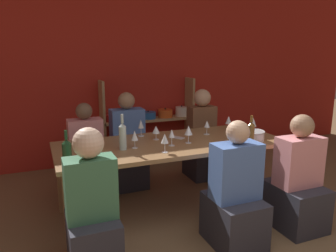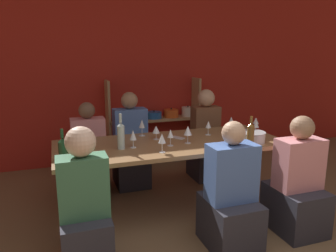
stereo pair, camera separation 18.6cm
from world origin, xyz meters
name	(u,v)px [view 1 (the left image)]	position (x,y,z in m)	size (l,w,h in m)	color
wall_back_red	(125,74)	(0.00, 3.83, 1.35)	(8.80, 0.06, 2.70)	red
shelf_unit	(148,130)	(0.29, 3.63, 0.49)	(1.45, 0.30, 1.28)	tan
dining_table	(172,150)	(-0.03, 1.94, 0.68)	(2.35, 0.96, 0.76)	olive
mixing_bowl	(251,135)	(0.77, 1.67, 0.82)	(0.28, 0.28, 0.11)	#B7BABC
wine_bottle_green	(123,136)	(-0.57, 1.87, 0.90)	(0.07, 0.07, 0.34)	#B2C6C1
wine_bottle_dark	(67,152)	(-1.11, 1.56, 0.88)	(0.08, 0.08, 0.31)	#19381E
wine_bottle_amber	(251,133)	(0.65, 1.52, 0.89)	(0.07, 0.07, 0.31)	brown
wine_glass_red_a	(135,136)	(-0.45, 1.87, 0.88)	(0.07, 0.07, 0.18)	white
wine_glass_empty_a	(165,139)	(-0.23, 1.63, 0.89)	(0.07, 0.07, 0.18)	white
wine_glass_red_b	(172,134)	(-0.08, 1.82, 0.88)	(0.06, 0.06, 0.17)	white
wine_glass_red_c	(253,120)	(1.08, 2.08, 0.88)	(0.07, 0.07, 0.16)	white
wine_glass_white_a	(141,125)	(-0.25, 2.30, 0.89)	(0.07, 0.07, 0.19)	white
wine_glass_red_d	(207,125)	(0.47, 2.09, 0.87)	(0.07, 0.07, 0.16)	white
wine_glass_empty_b	(189,130)	(0.12, 1.84, 0.89)	(0.08, 0.08, 0.18)	white
wine_glass_red_e	(156,130)	(-0.14, 2.10, 0.86)	(0.08, 0.08, 0.15)	white
wine_glass_white_b	(229,120)	(0.81, 2.17, 0.88)	(0.08, 0.08, 0.17)	white
wine_glass_empty_c	(253,123)	(0.99, 1.94, 0.88)	(0.07, 0.07, 0.16)	white
cell_phone	(177,138)	(0.09, 2.07, 0.76)	(0.14, 0.16, 0.01)	silver
person_near_a	(93,222)	(-0.99, 1.18, 0.44)	(0.36, 0.46, 1.16)	#2D2D38
person_far_a	(87,162)	(-0.80, 2.70, 0.40)	(0.39, 0.49, 1.11)	#2D2D38
person_near_b	(235,201)	(0.22, 1.13, 0.41)	(0.41, 0.51, 1.12)	#2D2D38
person_far_b	(201,144)	(0.72, 2.70, 0.46)	(0.36, 0.45, 1.20)	#2D2D38
person_near_c	(297,187)	(0.94, 1.16, 0.40)	(0.42, 0.53, 1.12)	#2D2D38
person_far_c	(128,152)	(-0.28, 2.78, 0.44)	(0.41, 0.51, 1.20)	#2D2D38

